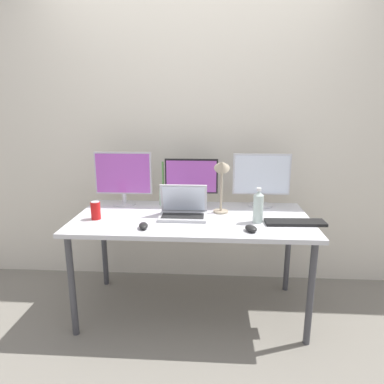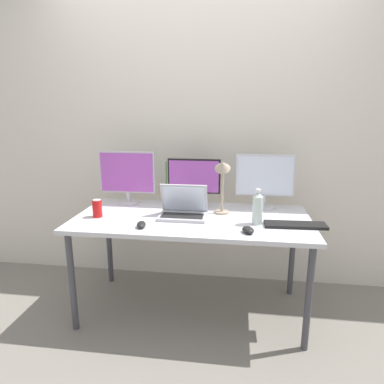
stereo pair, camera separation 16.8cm
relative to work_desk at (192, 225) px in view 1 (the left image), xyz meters
The scene contains 14 objects.
ground_plane 0.68m from the work_desk, ahead, with size 16.00×16.00×0.00m, color gray.
wall_back 0.86m from the work_desk, 90.00° to the left, with size 7.00×0.08×2.60m, color silver.
work_desk is the anchor object (origin of this frame).
monitor_left 0.68m from the work_desk, 153.61° to the left, with size 0.45×0.18×0.42m.
monitor_center 0.37m from the work_desk, 94.62° to the left, with size 0.41×0.21×0.37m.
monitor_right 0.66m from the work_desk, 30.11° to the left, with size 0.44×0.19×0.41m.
laptop_silver 0.13m from the work_desk, behind, with size 0.33×0.23×0.23m.
keyboard_main 0.71m from the work_desk, ahead, with size 0.40×0.12×0.02m, color black.
mouse_by_keyboard 0.48m from the work_desk, 35.06° to the right, with size 0.07×0.10×0.04m, color black.
mouse_by_laptop 0.40m from the work_desk, 138.39° to the right, with size 0.06×0.10×0.04m, color black.
water_bottle 0.49m from the work_desk, 11.91° to the right, with size 0.07×0.07×0.24m.
soda_can_near_keyboard 0.68m from the work_desk, behind, with size 0.07×0.07×0.13m.
bamboo_vase 0.40m from the work_desk, 130.44° to the left, with size 0.07×0.07×0.35m.
desk_lamp 0.41m from the work_desk, 18.88° to the left, with size 0.11×0.18×0.42m.
Camera 1 is at (0.14, -2.30, 1.50)m, focal length 32.00 mm.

